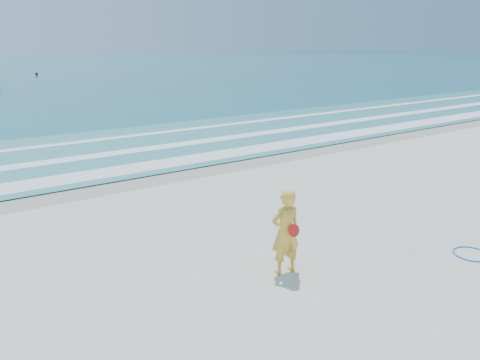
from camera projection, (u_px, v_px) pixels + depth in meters
ground at (346, 263)px, 10.51m from camera, size 400.00×400.00×0.00m
wet_sand at (167, 174)px, 17.59m from camera, size 400.00×2.40×0.00m
shallow at (119, 149)px, 21.51m from camera, size 400.00×10.00×0.01m
foam_near at (153, 165)px, 18.60m from camera, size 400.00×1.40×0.01m
foam_mid at (125, 152)px, 20.88m from camera, size 400.00×0.90×0.01m
foam_far at (100, 139)px, 23.48m from camera, size 400.00×0.60×0.01m
hoop at (472, 254)px, 10.93m from camera, size 1.07×1.07×0.03m
buoy at (37, 74)px, 68.20m from camera, size 0.39×0.39×0.39m
woman at (285, 232)px, 9.83m from camera, size 0.73×0.52×1.87m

